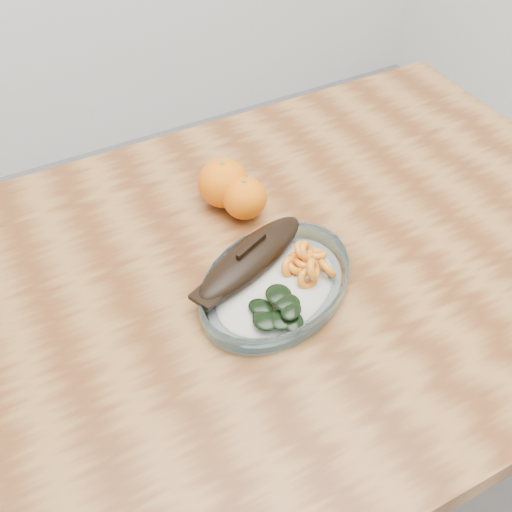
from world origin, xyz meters
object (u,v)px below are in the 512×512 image
plated_meal (275,282)px  orange_left (245,198)px  dining_table (271,312)px  orange_right (223,183)px

plated_meal → orange_left: 0.17m
dining_table → orange_left: 0.19m
orange_right → dining_table: bearing=-91.8°
plated_meal → orange_left: (0.04, 0.17, 0.02)m
plated_meal → orange_right: bearing=59.9°
dining_table → orange_right: orange_right is taller
plated_meal → orange_right: (0.02, 0.21, 0.02)m
orange_left → plated_meal: bearing=-103.1°
dining_table → orange_right: 0.22m
dining_table → orange_left: bearing=80.4°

